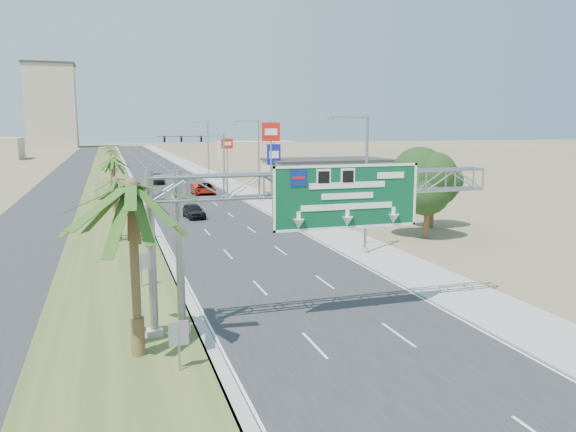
# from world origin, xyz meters

# --- Properties ---
(ground) EXTENTS (600.00, 600.00, 0.00)m
(ground) POSITION_xyz_m (0.00, 0.00, 0.00)
(ground) COLOR #8C7A59
(ground) RESTS_ON ground
(road) EXTENTS (12.00, 300.00, 0.02)m
(road) POSITION_xyz_m (0.00, 110.00, 0.01)
(road) COLOR #28282B
(road) RESTS_ON ground
(sidewalk_right) EXTENTS (4.00, 300.00, 0.10)m
(sidewalk_right) POSITION_xyz_m (8.50, 110.00, 0.05)
(sidewalk_right) COLOR #9E9B93
(sidewalk_right) RESTS_ON ground
(median_grass) EXTENTS (7.00, 300.00, 0.12)m
(median_grass) POSITION_xyz_m (-10.00, 110.00, 0.06)
(median_grass) COLOR #3A4D22
(median_grass) RESTS_ON ground
(opposing_road) EXTENTS (8.00, 300.00, 0.02)m
(opposing_road) POSITION_xyz_m (-17.00, 110.00, 0.01)
(opposing_road) COLOR #28282B
(opposing_road) RESTS_ON ground
(sign_gantry) EXTENTS (16.75, 1.24, 7.50)m
(sign_gantry) POSITION_xyz_m (-1.06, 9.93, 6.06)
(sign_gantry) COLOR gray
(sign_gantry) RESTS_ON ground
(palm_near) EXTENTS (5.70, 5.70, 8.35)m
(palm_near) POSITION_xyz_m (-9.20, 8.00, 6.93)
(palm_near) COLOR brown
(palm_near) RESTS_ON ground
(palm_row_b) EXTENTS (3.99, 3.99, 5.95)m
(palm_row_b) POSITION_xyz_m (-9.50, 32.00, 4.90)
(palm_row_b) COLOR brown
(palm_row_b) RESTS_ON ground
(palm_row_c) EXTENTS (3.99, 3.99, 6.75)m
(palm_row_c) POSITION_xyz_m (-9.50, 48.00, 5.66)
(palm_row_c) COLOR brown
(palm_row_c) RESTS_ON ground
(palm_row_d) EXTENTS (3.99, 3.99, 5.45)m
(palm_row_d) POSITION_xyz_m (-9.50, 66.00, 4.42)
(palm_row_d) COLOR brown
(palm_row_d) RESTS_ON ground
(palm_row_e) EXTENTS (3.99, 3.99, 6.15)m
(palm_row_e) POSITION_xyz_m (-9.50, 85.00, 5.09)
(palm_row_e) COLOR brown
(palm_row_e) RESTS_ON ground
(palm_row_f) EXTENTS (3.99, 3.99, 5.75)m
(palm_row_f) POSITION_xyz_m (-9.50, 110.00, 4.71)
(palm_row_f) COLOR brown
(palm_row_f) RESTS_ON ground
(streetlight_near) EXTENTS (3.27, 0.44, 10.00)m
(streetlight_near) POSITION_xyz_m (7.30, 22.00, 4.69)
(streetlight_near) COLOR gray
(streetlight_near) RESTS_ON ground
(streetlight_mid) EXTENTS (3.27, 0.44, 10.00)m
(streetlight_mid) POSITION_xyz_m (7.30, 52.00, 4.69)
(streetlight_mid) COLOR gray
(streetlight_mid) RESTS_ON ground
(streetlight_far) EXTENTS (3.27, 0.44, 10.00)m
(streetlight_far) POSITION_xyz_m (7.30, 88.00, 4.69)
(streetlight_far) COLOR gray
(streetlight_far) RESTS_ON ground
(signal_mast) EXTENTS (10.28, 0.71, 8.00)m
(signal_mast) POSITION_xyz_m (5.17, 71.97, 4.85)
(signal_mast) COLOR gray
(signal_mast) RESTS_ON ground
(store_building) EXTENTS (18.00, 10.00, 4.00)m
(store_building) POSITION_xyz_m (22.00, 66.00, 2.00)
(store_building) COLOR #C6B286
(store_building) RESTS_ON ground
(oak_near) EXTENTS (4.50, 4.50, 6.80)m
(oak_near) POSITION_xyz_m (15.00, 26.00, 4.53)
(oak_near) COLOR brown
(oak_near) RESTS_ON ground
(oak_far) EXTENTS (3.50, 3.50, 5.60)m
(oak_far) POSITION_xyz_m (18.00, 30.00, 3.82)
(oak_far) COLOR brown
(oak_far) RESTS_ON ground
(median_signback_a) EXTENTS (0.75, 0.08, 2.08)m
(median_signback_a) POSITION_xyz_m (-7.80, 6.00, 1.45)
(median_signback_a) COLOR gray
(median_signback_a) RESTS_ON ground
(median_signback_b) EXTENTS (0.75, 0.08, 2.08)m
(median_signback_b) POSITION_xyz_m (-8.50, 18.00, 1.45)
(median_signback_b) COLOR gray
(median_signback_b) RESTS_ON ground
(tower_distant) EXTENTS (20.00, 16.00, 35.00)m
(tower_distant) POSITION_xyz_m (-32.00, 250.00, 17.50)
(tower_distant) COLOR tan
(tower_distant) RESTS_ON ground
(building_distant_right) EXTENTS (20.00, 12.00, 5.00)m
(building_distant_right) POSITION_xyz_m (30.00, 140.00, 2.50)
(building_distant_right) COLOR #C6B286
(building_distant_right) RESTS_ON ground
(car_left_lane) EXTENTS (2.30, 4.52, 1.48)m
(car_left_lane) POSITION_xyz_m (-2.00, 42.17, 0.74)
(car_left_lane) COLOR black
(car_left_lane) RESTS_ON ground
(car_mid_lane) EXTENTS (2.12, 4.60, 1.46)m
(car_mid_lane) POSITION_xyz_m (1.50, 61.67, 0.73)
(car_mid_lane) COLOR #691109
(car_mid_lane) RESTS_ON ground
(car_right_lane) EXTENTS (3.12, 5.95, 1.60)m
(car_right_lane) POSITION_xyz_m (2.20, 60.52, 0.80)
(car_right_lane) COLOR gray
(car_right_lane) RESTS_ON ground
(car_far) EXTENTS (2.18, 5.25, 1.52)m
(car_far) POSITION_xyz_m (-2.60, 77.98, 0.76)
(car_far) COLOR black
(car_far) RESTS_ON ground
(pole_sign_red_near) EXTENTS (2.40, 0.37, 9.89)m
(pole_sign_red_near) POSITION_xyz_m (10.25, 56.17, 7.84)
(pole_sign_red_near) COLOR gray
(pole_sign_red_near) RESTS_ON ground
(pole_sign_blue) EXTENTS (2.01, 0.40, 6.86)m
(pole_sign_blue) POSITION_xyz_m (12.87, 63.84, 4.93)
(pole_sign_blue) COLOR gray
(pole_sign_blue) RESTS_ON ground
(pole_sign_red_far) EXTENTS (2.22, 0.57, 7.14)m
(pole_sign_red_far) POSITION_xyz_m (10.97, 87.83, 5.57)
(pole_sign_red_far) COLOR gray
(pole_sign_red_far) RESTS_ON ground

